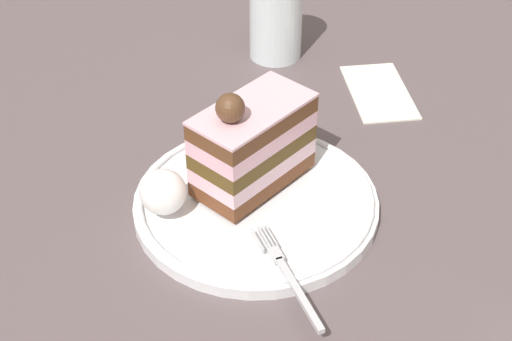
% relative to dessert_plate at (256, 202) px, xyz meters
% --- Properties ---
extents(ground_plane, '(2.40, 2.40, 0.00)m').
position_rel_dessert_plate_xyz_m(ground_plane, '(0.02, -0.02, -0.01)').
color(ground_plane, '#5D4F50').
extents(dessert_plate, '(0.24, 0.24, 0.02)m').
position_rel_dessert_plate_xyz_m(dessert_plate, '(0.00, 0.00, 0.00)').
color(dessert_plate, white).
rests_on(dessert_plate, ground_plane).
extents(cake_slice, '(0.13, 0.11, 0.11)m').
position_rel_dessert_plate_xyz_m(cake_slice, '(-0.00, -0.02, 0.05)').
color(cake_slice, brown).
rests_on(cake_slice, dessert_plate).
extents(whipped_cream_dollop, '(0.04, 0.04, 0.04)m').
position_rel_dessert_plate_xyz_m(whipped_cream_dollop, '(0.09, -0.01, 0.03)').
color(whipped_cream_dollop, white).
rests_on(whipped_cream_dollop, dessert_plate).
extents(fork, '(0.01, 0.13, 0.00)m').
position_rel_dessert_plate_xyz_m(fork, '(0.01, 0.11, 0.01)').
color(fork, silver).
rests_on(fork, dessert_plate).
extents(drink_glass_far, '(0.07, 0.07, 0.12)m').
position_rel_dessert_plate_xyz_m(drink_glass_far, '(-0.12, -0.27, 0.04)').
color(drink_glass_far, silver).
rests_on(drink_glass_far, ground_plane).
extents(folded_napkin, '(0.09, 0.13, 0.00)m').
position_rel_dessert_plate_xyz_m(folded_napkin, '(-0.21, -0.15, -0.01)').
color(folded_napkin, white).
rests_on(folded_napkin, ground_plane).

